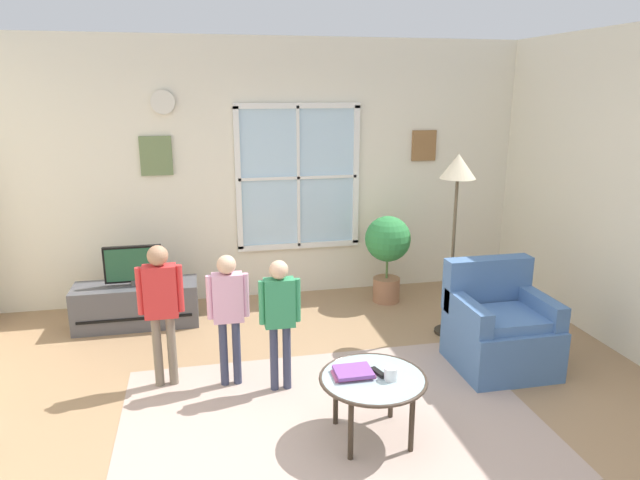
{
  "coord_description": "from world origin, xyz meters",
  "views": [
    {
      "loc": [
        -0.71,
        -3.35,
        2.26
      ],
      "look_at": [
        0.16,
        0.73,
        1.15
      ],
      "focal_mm": 31.9,
      "sensor_mm": 36.0,
      "label": 1
    }
  ],
  "objects": [
    {
      "name": "coffee_table",
      "position": [
        0.32,
        -0.16,
        0.41
      ],
      "size": [
        0.71,
        0.71,
        0.45
      ],
      "color": "#99B2B7",
      "rests_on": "ground_plane"
    },
    {
      "name": "floor_lamp",
      "position": [
        1.53,
        1.31,
        1.43
      ],
      "size": [
        0.32,
        0.32,
        1.71
      ],
      "color": "black",
      "rests_on": "ground_plane"
    },
    {
      "name": "remote_near_books",
      "position": [
        0.37,
        -0.12,
        0.45
      ],
      "size": [
        0.08,
        0.15,
        0.02
      ],
      "primitive_type": "cube",
      "rotation": [
        0.0,
        0.0,
        0.31
      ],
      "color": "black",
      "rests_on": "coffee_table"
    },
    {
      "name": "potted_plant_by_window",
      "position": [
        1.22,
        2.24,
        0.62
      ],
      "size": [
        0.49,
        0.49,
        0.95
      ],
      "color": "#9E6B4C",
      "rests_on": "ground_plane"
    },
    {
      "name": "back_wall",
      "position": [
        0.01,
        2.78,
        1.39
      ],
      "size": [
        5.66,
        0.17,
        2.79
      ],
      "color": "silver",
      "rests_on": "ground_plane"
    },
    {
      "name": "cup",
      "position": [
        0.42,
        -0.21,
        0.48
      ],
      "size": [
        0.09,
        0.09,
        0.08
      ],
      "primitive_type": "cylinder",
      "color": "white",
      "rests_on": "coffee_table"
    },
    {
      "name": "ground_plane",
      "position": [
        0.0,
        0.0,
        -0.01
      ],
      "size": [
        6.26,
        6.05,
        0.02
      ],
      "primitive_type": "cube",
      "color": "#9E7A56"
    },
    {
      "name": "person_red_shirt",
      "position": [
        -1.05,
        0.85,
        0.71
      ],
      "size": [
        0.34,
        0.16,
        1.14
      ],
      "color": "#726656",
      "rests_on": "ground_plane"
    },
    {
      "name": "person_green_shirt",
      "position": [
        -0.18,
        0.6,
        0.66
      ],
      "size": [
        0.31,
        0.14,
        1.05
      ],
      "color": "#333851",
      "rests_on": "ground_plane"
    },
    {
      "name": "armchair",
      "position": [
        1.66,
        0.61,
        0.33
      ],
      "size": [
        0.76,
        0.74,
        0.87
      ],
      "color": "#476B9E",
      "rests_on": "ground_plane"
    },
    {
      "name": "person_pink_shirt",
      "position": [
        -0.56,
        0.76,
        0.67
      ],
      "size": [
        0.32,
        0.15,
        1.06
      ],
      "color": "#333851",
      "rests_on": "ground_plane"
    },
    {
      "name": "area_rug",
      "position": [
        0.1,
        0.13,
        0.0
      ],
      "size": [
        2.91,
        1.97,
        0.01
      ],
      "primitive_type": "cube",
      "color": "tan",
      "rests_on": "ground_plane"
    },
    {
      "name": "tv_stand",
      "position": [
        -1.39,
        2.13,
        0.21
      ],
      "size": [
        1.18,
        0.44,
        0.42
      ],
      "color": "#4C4C51",
      "rests_on": "ground_plane"
    },
    {
      "name": "television",
      "position": [
        -1.39,
        2.13,
        0.62
      ],
      "size": [
        0.54,
        0.08,
        0.39
      ],
      "color": "#4C4C4C",
      "rests_on": "tv_stand"
    },
    {
      "name": "book_stack",
      "position": [
        0.2,
        -0.11,
        0.46
      ],
      "size": [
        0.27,
        0.2,
        0.04
      ],
      "color": "#B85684",
      "rests_on": "coffee_table"
    }
  ]
}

